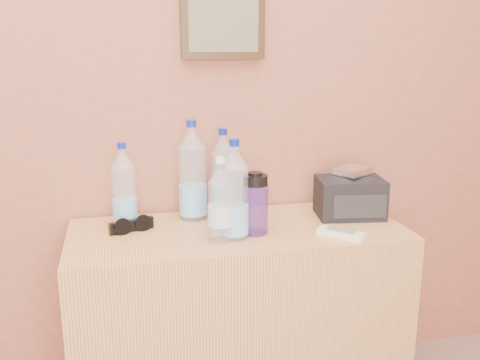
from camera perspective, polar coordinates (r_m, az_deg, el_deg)
name	(u,v)px	position (r m, az deg, el deg)	size (l,w,h in m)	color
picture_frame	(223,23)	(1.97, -1.83, 16.41)	(0.30, 0.03, 0.25)	#382311
dresser	(238,322)	(1.99, -0.22, -14.90)	(1.14, 0.48, 0.71)	tan
pet_large_a	(124,190)	(1.86, -12.27, -1.09)	(0.08, 0.08, 0.30)	silver
pet_large_b	(193,176)	(1.91, -5.09, 0.46)	(0.10, 0.10, 0.36)	white
pet_large_c	(223,177)	(1.96, -1.80, 0.34)	(0.09, 0.09, 0.32)	#A7CBD7
pet_large_d	(234,195)	(1.72, -0.61, -1.62)	(0.09, 0.09, 0.33)	silver
pet_small	(221,204)	(1.70, -2.08, -2.60)	(0.08, 0.08, 0.27)	#A9C0D5
nalgene_bottle	(255,203)	(1.77, 1.63, -2.52)	(0.09, 0.09, 0.21)	#4D2682
sunglasses	(131,226)	(1.85, -11.51, -4.78)	(0.15, 0.06, 0.04)	black
ac_remote	(341,234)	(1.79, 10.72, -5.64)	(0.16, 0.05, 0.02)	silver
toiletry_bag	(350,195)	(1.99, 11.64, -1.56)	(0.24, 0.17, 0.16)	black
foil_packet	(352,171)	(1.97, 11.88, 0.98)	(0.11, 0.09, 0.02)	silver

